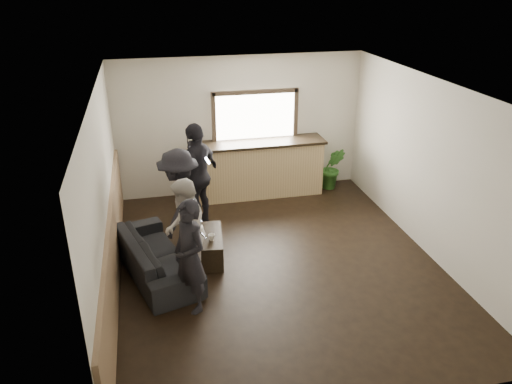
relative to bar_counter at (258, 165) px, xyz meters
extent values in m
cube|color=black|center=(-0.30, -2.70, -0.64)|extent=(5.00, 6.00, 0.01)
cube|color=silver|center=(-0.30, -2.70, 2.16)|extent=(5.00, 6.00, 0.01)
cube|color=beige|center=(-0.30, 0.30, 0.76)|extent=(5.00, 0.01, 2.80)
cube|color=beige|center=(-0.30, -5.70, 0.76)|extent=(5.00, 0.01, 2.80)
cube|color=beige|center=(-2.80, -2.70, 0.76)|extent=(0.01, 6.00, 2.80)
cube|color=beige|center=(2.20, -2.70, 0.76)|extent=(0.01, 6.00, 2.80)
cube|color=#967554|center=(-2.77, -2.70, -0.09)|extent=(0.06, 5.90, 1.10)
cube|color=tan|center=(0.00, -0.02, -0.09)|extent=(2.60, 0.60, 1.10)
cube|color=black|center=(0.00, -0.02, 0.48)|extent=(2.70, 0.68, 0.05)
cube|color=white|center=(0.00, 0.26, 0.96)|extent=(1.60, 0.06, 0.90)
cube|color=#3F3326|center=(0.00, 0.23, 1.45)|extent=(1.72, 0.08, 0.08)
cube|color=#3F3326|center=(-0.84, 0.23, 0.96)|extent=(0.08, 0.08, 1.06)
cube|color=#3F3326|center=(0.84, 0.23, 0.96)|extent=(0.08, 0.08, 1.06)
imported|color=black|center=(-2.18, -2.53, -0.34)|extent=(1.36, 2.21, 0.60)
cube|color=black|center=(-1.38, -2.28, -0.43)|extent=(0.63, 1.00, 0.42)
imported|color=silver|center=(-1.52, -2.06, -0.17)|extent=(0.14, 0.14, 0.10)
imported|color=silver|center=(-1.30, -2.46, -0.17)|extent=(0.12, 0.12, 0.10)
imported|color=#2D6623|center=(1.60, -0.05, -0.18)|extent=(0.60, 0.53, 0.92)
imported|color=black|center=(-1.73, -3.52, 0.17)|extent=(0.62, 0.70, 1.62)
cube|color=black|center=(-1.54, -3.42, 0.42)|extent=(0.11, 0.11, 0.12)
cube|color=silver|center=(-1.54, -3.42, 0.43)|extent=(0.10, 0.09, 0.11)
imported|color=beige|center=(-1.73, -2.78, 0.16)|extent=(0.74, 0.88, 1.60)
cube|color=black|center=(-1.52, -2.82, 0.38)|extent=(0.10, 0.09, 0.12)
cube|color=silver|center=(-1.52, -2.83, 0.39)|extent=(0.09, 0.08, 0.11)
imported|color=black|center=(-1.73, -2.00, 0.25)|extent=(0.99, 1.30, 1.78)
cube|color=black|center=(-1.52, -2.07, 0.37)|extent=(0.11, 0.10, 0.12)
cube|color=silver|center=(-1.52, -2.08, 0.37)|extent=(0.09, 0.08, 0.11)
imported|color=black|center=(-1.33, -1.04, 0.31)|extent=(1.08, 1.16, 1.91)
cube|color=black|center=(-1.17, -1.19, 0.63)|extent=(0.12, 0.11, 0.12)
cube|color=silver|center=(-1.17, -1.19, 0.63)|extent=(0.10, 0.10, 0.11)
camera|label=1|loc=(-2.12, -9.26, 3.66)|focal=35.00mm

